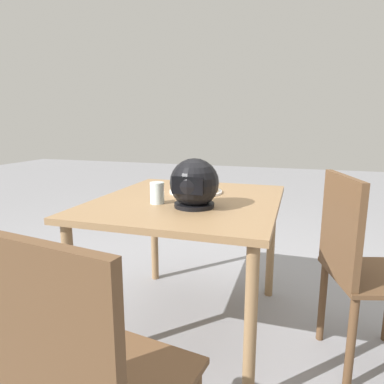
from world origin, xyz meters
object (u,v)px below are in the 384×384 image
object	(u,v)px
dining_table	(188,214)
drinking_glass	(157,193)
pizza	(196,188)
motorcycle_helmet	(194,184)
chair_side	(359,262)

from	to	relation	value
dining_table	drinking_glass	xyz separation A→B (m)	(0.11, 0.14, 0.14)
pizza	drinking_glass	xyz separation A→B (m)	(0.11, 0.31, 0.03)
motorcycle_helmet	drinking_glass	bearing A→B (deg)	-4.78
motorcycle_helmet	drinking_glass	world-z (taller)	motorcycle_helmet
pizza	drinking_glass	world-z (taller)	drinking_glass
drinking_glass	pizza	bearing A→B (deg)	-108.57
dining_table	motorcycle_helmet	xyz separation A→B (m)	(-0.08, 0.16, 0.19)
dining_table	chair_side	xyz separation A→B (m)	(-0.83, 0.07, -0.14)
pizza	motorcycle_helmet	bearing A→B (deg)	105.52
dining_table	pizza	distance (m)	0.20
dining_table	chair_side	size ratio (longest dim) A/B	1.18
motorcycle_helmet	drinking_glass	size ratio (longest dim) A/B	2.19
pizza	chair_side	bearing A→B (deg)	163.88
pizza	motorcycle_helmet	size ratio (longest dim) A/B	1.11
pizza	motorcycle_helmet	distance (m)	0.35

